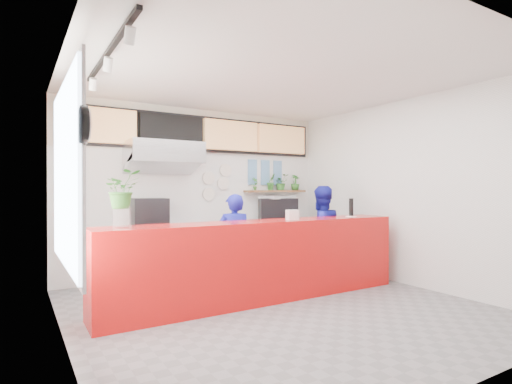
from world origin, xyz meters
name	(u,v)px	position (x,y,z in m)	size (l,w,h in m)	color
floor	(277,307)	(0.00, 0.00, 0.00)	(5.00, 5.00, 0.00)	slate
ceiling	(277,77)	(0.00, 0.00, 3.00)	(5.00, 5.00, 0.00)	silver
wall_back	(200,191)	(0.00, 2.50, 1.50)	(5.00, 5.00, 0.00)	white
wall_left	(65,193)	(-2.50, 0.00, 1.50)	(5.00, 5.00, 0.00)	white
wall_right	(404,192)	(2.50, 0.00, 1.50)	(5.00, 5.00, 0.00)	white
service_counter	(261,261)	(0.00, 0.40, 0.55)	(4.50, 0.60, 1.10)	red
cream_band	(201,131)	(0.00, 2.49, 2.60)	(5.00, 0.02, 0.80)	beige
prep_bench	(163,254)	(-0.80, 2.20, 0.45)	(1.80, 0.60, 0.90)	#B2B5BA
panini_oven	(149,213)	(-1.04, 2.20, 1.15)	(0.55, 0.55, 0.49)	black
extraction_hood	(164,152)	(-0.80, 2.15, 2.15)	(1.20, 0.70, 0.35)	#B2B5BA
hood_lip	(164,165)	(-0.80, 2.15, 1.95)	(1.20, 0.70, 0.08)	#B2B5BA
right_bench	(277,245)	(1.50, 2.20, 0.45)	(1.80, 0.60, 0.90)	#B2B5BA
espresso_machine	(277,210)	(1.51, 2.20, 1.13)	(0.72, 0.51, 0.46)	black
espresso_tray	(277,197)	(1.51, 2.20, 1.38)	(0.63, 0.44, 0.06)	#B6B9BE
herb_shelf	(276,191)	(1.60, 2.40, 1.50)	(1.40, 0.18, 0.04)	brown
menu_board_far_left	(101,125)	(-1.75, 2.38, 2.55)	(1.10, 0.10, 0.55)	tan
menu_board_mid_left	(172,131)	(-0.59, 2.38, 2.55)	(1.10, 0.10, 0.55)	black
menu_board_mid_right	(231,136)	(0.57, 2.38, 2.55)	(1.10, 0.10, 0.55)	tan
menu_board_far_right	(282,140)	(1.73, 2.38, 2.55)	(1.10, 0.10, 0.55)	tan
soffit	(201,134)	(0.00, 2.46, 2.55)	(4.80, 0.04, 0.65)	black
window_pane	(65,174)	(-2.47, 0.30, 1.70)	(0.04, 2.20, 1.90)	silver
window_frame	(67,174)	(-2.45, 0.30, 1.70)	(0.03, 2.30, 2.00)	#B2B5BA
wall_clock_rim	(83,125)	(-2.46, -0.90, 2.05)	(0.30, 0.30, 0.05)	black
wall_clock_face	(88,125)	(-2.43, -0.90, 2.05)	(0.26, 0.26, 0.02)	white
track_rail	(108,53)	(-2.10, 0.00, 2.94)	(0.05, 2.40, 0.04)	black
dec_plate_a	(209,178)	(0.15, 2.47, 1.75)	(0.24, 0.24, 0.03)	silver
dec_plate_b	(223,183)	(0.45, 2.47, 1.65)	(0.24, 0.24, 0.03)	silver
dec_plate_c	(209,194)	(0.15, 2.47, 1.45)	(0.24, 0.24, 0.03)	silver
dec_plate_d	(226,170)	(0.50, 2.47, 1.90)	(0.24, 0.24, 0.03)	silver
photo_frame_a	(252,166)	(1.10, 2.48, 2.00)	(0.20, 0.02, 0.25)	#598CBF
photo_frame_b	(265,166)	(1.40, 2.48, 2.00)	(0.20, 0.02, 0.25)	#598CBF
photo_frame_c	(278,167)	(1.70, 2.48, 2.00)	(0.20, 0.02, 0.25)	#598CBF
photo_frame_d	(252,179)	(1.10, 2.48, 1.75)	(0.20, 0.02, 0.25)	#598CBF
photo_frame_e	(265,179)	(1.40, 2.48, 1.75)	(0.20, 0.02, 0.25)	#598CBF
photo_frame_f	(278,179)	(1.70, 2.48, 1.75)	(0.20, 0.02, 0.25)	#598CBF
staff_center	(234,242)	(-0.08, 1.05, 0.74)	(0.54, 0.35, 1.47)	#14188F
staff_right	(321,233)	(1.48, 0.87, 0.80)	(0.78, 0.60, 1.60)	#14188F
herb_a	(255,184)	(1.11, 2.40, 1.65)	(0.14, 0.09, 0.26)	#2B6824
herb_b	(271,182)	(1.49, 2.40, 1.69)	(0.19, 0.15, 0.34)	#2B6824
herb_c	(281,182)	(1.73, 2.40, 1.68)	(0.29, 0.25, 0.32)	#2B6824
herb_d	(295,182)	(2.09, 2.40, 1.68)	(0.18, 0.16, 0.32)	#2B6824
glass_vase	(122,217)	(-1.88, 0.39, 1.23)	(0.21, 0.21, 0.25)	white
basil_vase	(122,189)	(-1.88, 0.39, 1.54)	(0.40, 0.35, 0.44)	#2B6824
napkin_holder	(292,215)	(0.47, 0.31, 1.17)	(0.17, 0.10, 0.15)	white
white_plate	(351,216)	(1.67, 0.36, 1.11)	(0.18, 0.18, 0.01)	white
pepper_mill	(351,207)	(1.67, 0.36, 1.25)	(0.07, 0.07, 0.28)	black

